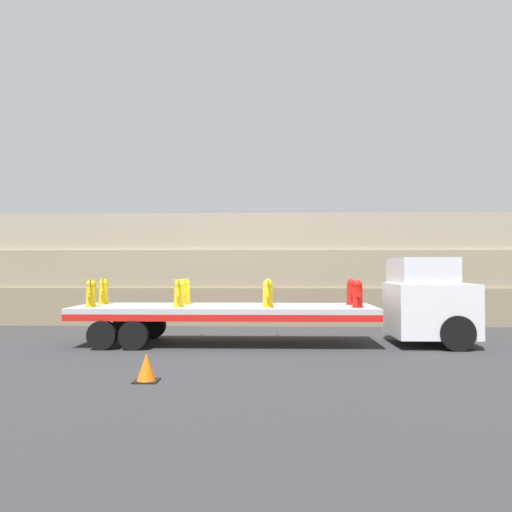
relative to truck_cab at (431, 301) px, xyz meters
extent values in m
plane|color=#2D2D30|center=(-6.40, 0.00, -1.35)|extent=(120.00, 120.00, 0.00)
cube|color=#84755B|center=(-6.40, 6.16, -0.57)|extent=(60.00, 3.00, 1.55)
cube|color=gray|center=(-6.40, 6.31, 0.98)|extent=(60.00, 3.00, 1.55)
cube|color=tan|center=(-6.40, 6.46, 2.54)|extent=(60.00, 3.00, 1.55)
cube|color=silver|center=(-0.05, 0.00, -0.26)|extent=(2.38, 2.41, 1.62)
cube|color=silver|center=(-0.29, 0.00, 0.95)|extent=(1.66, 2.21, 0.79)
cube|color=black|center=(0.60, 0.00, 0.06)|extent=(0.95, 2.12, 0.91)
cylinder|color=black|center=(0.36, -1.14, -0.84)|extent=(1.02, 0.28, 1.02)
cylinder|color=black|center=(0.36, 1.14, -0.84)|extent=(1.02, 0.28, 1.02)
cube|color=#B2B2B7|center=(-6.40, 0.00, -0.23)|extent=(9.27, 2.58, 0.16)
cube|color=red|center=(-6.40, -1.25, -0.42)|extent=(9.27, 0.08, 0.20)
cube|color=red|center=(-6.40, 1.25, -0.42)|extent=(9.27, 0.08, 0.20)
cylinder|color=black|center=(-8.95, -1.19, -0.92)|extent=(0.85, 0.30, 0.85)
cylinder|color=black|center=(-8.95, 1.19, -0.92)|extent=(0.85, 0.30, 0.85)
cylinder|color=black|center=(-9.88, -1.19, -0.92)|extent=(0.85, 0.30, 0.85)
cylinder|color=black|center=(-9.88, 1.19, -0.92)|extent=(0.85, 0.30, 0.85)
cylinder|color=gold|center=(-10.44, -0.57, -0.14)|extent=(0.37, 0.37, 0.03)
cylinder|color=gold|center=(-10.44, -0.57, 0.16)|extent=(0.29, 0.29, 0.62)
sphere|color=gold|center=(-10.44, -0.57, 0.53)|extent=(0.28, 0.28, 0.28)
cylinder|color=gold|center=(-10.44, -0.78, 0.23)|extent=(0.13, 0.13, 0.13)
cylinder|color=gold|center=(-10.44, -0.35, 0.23)|extent=(0.13, 0.13, 0.13)
cylinder|color=gold|center=(-10.44, 0.57, -0.14)|extent=(0.37, 0.37, 0.03)
cylinder|color=gold|center=(-10.44, 0.57, 0.16)|extent=(0.29, 0.29, 0.62)
sphere|color=gold|center=(-10.44, 0.57, 0.53)|extent=(0.28, 0.28, 0.28)
cylinder|color=gold|center=(-10.44, 0.35, 0.23)|extent=(0.13, 0.13, 0.13)
cylinder|color=gold|center=(-10.44, 0.78, 0.23)|extent=(0.13, 0.13, 0.13)
cylinder|color=gold|center=(-7.75, -0.57, -0.14)|extent=(0.37, 0.37, 0.03)
cylinder|color=gold|center=(-7.75, -0.57, 0.16)|extent=(0.29, 0.29, 0.62)
sphere|color=gold|center=(-7.75, -0.57, 0.53)|extent=(0.28, 0.28, 0.28)
cylinder|color=gold|center=(-7.75, -0.78, 0.23)|extent=(0.13, 0.13, 0.13)
cylinder|color=gold|center=(-7.75, -0.35, 0.23)|extent=(0.13, 0.13, 0.13)
cylinder|color=gold|center=(-7.75, 0.57, -0.14)|extent=(0.37, 0.37, 0.03)
cylinder|color=gold|center=(-7.75, 0.57, 0.16)|extent=(0.29, 0.29, 0.62)
sphere|color=gold|center=(-7.75, 0.57, 0.53)|extent=(0.28, 0.28, 0.28)
cylinder|color=gold|center=(-7.75, 0.35, 0.23)|extent=(0.13, 0.13, 0.13)
cylinder|color=gold|center=(-7.75, 0.78, 0.23)|extent=(0.13, 0.13, 0.13)
cylinder|color=gold|center=(-5.06, -0.57, -0.14)|extent=(0.37, 0.37, 0.03)
cylinder|color=gold|center=(-5.06, -0.57, 0.16)|extent=(0.29, 0.29, 0.62)
sphere|color=gold|center=(-5.06, -0.57, 0.53)|extent=(0.28, 0.28, 0.28)
cylinder|color=gold|center=(-5.06, -0.78, 0.23)|extent=(0.13, 0.13, 0.13)
cylinder|color=gold|center=(-5.06, -0.35, 0.23)|extent=(0.13, 0.13, 0.13)
cylinder|color=gold|center=(-5.06, 0.57, -0.14)|extent=(0.37, 0.37, 0.03)
cylinder|color=gold|center=(-5.06, 0.57, 0.16)|extent=(0.29, 0.29, 0.62)
sphere|color=gold|center=(-5.06, 0.57, 0.53)|extent=(0.28, 0.28, 0.28)
cylinder|color=gold|center=(-5.06, 0.35, 0.23)|extent=(0.13, 0.13, 0.13)
cylinder|color=gold|center=(-5.06, 0.78, 0.23)|extent=(0.13, 0.13, 0.13)
cylinder|color=red|center=(-2.37, -0.57, -0.14)|extent=(0.37, 0.37, 0.03)
cylinder|color=red|center=(-2.37, -0.57, 0.16)|extent=(0.29, 0.29, 0.62)
sphere|color=red|center=(-2.37, -0.57, 0.53)|extent=(0.28, 0.28, 0.28)
cylinder|color=red|center=(-2.37, -0.78, 0.23)|extent=(0.13, 0.13, 0.13)
cylinder|color=red|center=(-2.37, -0.35, 0.23)|extent=(0.13, 0.13, 0.13)
cylinder|color=red|center=(-2.37, 0.57, -0.14)|extent=(0.37, 0.37, 0.03)
cylinder|color=red|center=(-2.37, 0.57, 0.16)|extent=(0.29, 0.29, 0.62)
sphere|color=red|center=(-2.37, 0.57, 0.53)|extent=(0.28, 0.28, 0.28)
cylinder|color=red|center=(-2.37, 0.35, 0.23)|extent=(0.13, 0.13, 0.13)
cylinder|color=red|center=(-2.37, 0.78, 0.23)|extent=(0.13, 0.13, 0.13)
cube|color=yellow|center=(-10.44, 0.00, 0.68)|extent=(0.05, 2.78, 0.01)
cube|color=yellow|center=(-7.75, 0.00, 0.68)|extent=(0.05, 2.78, 0.01)
cube|color=yellow|center=(-5.06, 0.00, 0.68)|extent=(0.05, 2.78, 0.01)
cube|color=black|center=(-7.59, -5.17, -1.34)|extent=(0.51, 0.51, 0.03)
cone|color=orange|center=(-7.59, -5.17, -1.04)|extent=(0.39, 0.39, 0.57)
camera|label=1|loc=(-4.99, -15.61, 1.05)|focal=35.00mm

